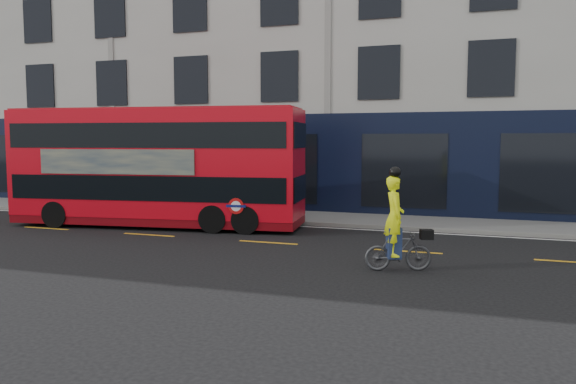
% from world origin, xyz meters
% --- Properties ---
extents(ground, '(120.00, 120.00, 0.00)m').
position_xyz_m(ground, '(0.00, 0.00, 0.00)').
color(ground, black).
rests_on(ground, ground).
extents(pavement, '(60.00, 3.00, 0.12)m').
position_xyz_m(pavement, '(0.00, 6.50, 0.06)').
color(pavement, slate).
rests_on(pavement, ground).
extents(kerb, '(60.00, 0.12, 0.13)m').
position_xyz_m(kerb, '(0.00, 5.00, 0.07)').
color(kerb, slate).
rests_on(kerb, ground).
extents(building_terrace, '(50.00, 10.07, 15.00)m').
position_xyz_m(building_terrace, '(0.00, 12.94, 7.49)').
color(building_terrace, '#B5B3AB').
rests_on(building_terrace, ground).
extents(road_edge_line, '(58.00, 0.10, 0.01)m').
position_xyz_m(road_edge_line, '(0.00, 4.70, 0.00)').
color(road_edge_line, silver).
rests_on(road_edge_line, ground).
extents(lane_dashes, '(58.00, 0.12, 0.01)m').
position_xyz_m(lane_dashes, '(0.00, 1.50, 0.00)').
color(lane_dashes, gold).
rests_on(lane_dashes, ground).
extents(bus, '(10.20, 3.56, 4.03)m').
position_xyz_m(bus, '(-4.69, 3.18, 2.07)').
color(bus, red).
rests_on(bus, ground).
extents(cyclist, '(1.57, 0.91, 2.37)m').
position_xyz_m(cyclist, '(4.02, -0.83, 0.84)').
color(cyclist, '#434548').
rests_on(cyclist, ground).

